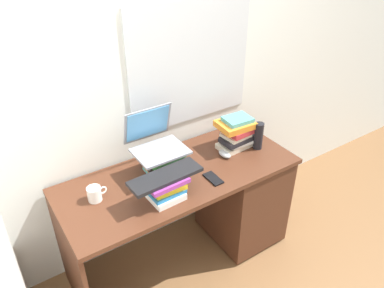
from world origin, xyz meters
The scene contains 12 objects.
ground_plane centered at (0.00, 0.00, 0.00)m, with size 6.00×6.00×0.00m, color brown.
wall_back centered at (0.00, 0.36, 1.30)m, with size 6.00×0.06×2.60m.
desk centered at (0.39, -0.02, 0.41)m, with size 1.51×0.62×0.75m.
book_stack_tall centered at (-0.09, 0.06, 0.84)m, with size 0.25×0.20×0.16m.
book_stack_keyboard_riser centered at (-0.18, -0.15, 0.82)m, with size 0.24×0.19×0.14m.
book_stack_side centered at (0.48, 0.05, 0.86)m, with size 0.24×0.20×0.22m.
laptop centered at (-0.09, 0.13, 0.97)m, with size 0.31×0.30×0.24m.
keyboard centered at (-0.18, -0.15, 0.90)m, with size 0.42×0.14×0.02m, color black.
computer_mouse centered at (0.35, 0.00, 0.77)m, with size 0.06×0.10×0.04m, color #A5A8AD.
mug centered at (-0.53, 0.05, 0.79)m, with size 0.11×0.08×0.09m.
water_bottle centered at (0.60, -0.04, 0.85)m, with size 0.06×0.06×0.19m, color black.
cell_phone centered at (0.14, -0.16, 0.76)m, with size 0.07×0.14×0.01m, color black.
Camera 1 is at (-0.97, -1.61, 2.15)m, focal length 35.18 mm.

